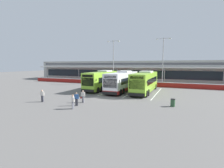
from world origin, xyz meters
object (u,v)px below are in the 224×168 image
(pedestrian_with_handbag, at_px, (83,96))
(pedestrian_in_dark_coat, at_px, (73,101))
(litter_bin, at_px, (173,103))
(pedestrian_near_bin, at_px, (42,95))
(coach_bus_left_centre, at_px, (123,82))
(coach_bus_leftmost, at_px, (103,80))
(lamp_post_centre, at_px, (163,59))
(coach_bus_centre, at_px, (145,82))
(pedestrian_child, at_px, (76,99))
(lamp_post_west, at_px, (113,59))

(pedestrian_with_handbag, distance_m, pedestrian_in_dark_coat, 3.19)
(pedestrian_in_dark_coat, bearing_deg, pedestrian_with_handbag, 102.21)
(pedestrian_with_handbag, relative_size, litter_bin, 1.74)
(pedestrian_near_bin, bearing_deg, litter_bin, 13.91)
(coach_bus_left_centre, distance_m, litter_bin, 12.97)
(pedestrian_with_handbag, xyz_separation_m, litter_bin, (10.97, 2.29, -0.39))
(pedestrian_with_handbag, distance_m, pedestrian_near_bin, 5.49)
(coach_bus_leftmost, xyz_separation_m, lamp_post_centre, (10.44, 10.00, 4.50))
(coach_bus_centre, xyz_separation_m, litter_bin, (5.20, -9.18, -1.32))
(coach_bus_left_centre, height_order, pedestrian_with_handbag, coach_bus_left_centre)
(pedestrian_in_dark_coat, height_order, lamp_post_centre, lamp_post_centre)
(coach_bus_centre, xyz_separation_m, pedestrian_with_handbag, (-5.77, -11.47, -0.93))
(pedestrian_child, bearing_deg, lamp_post_west, 101.27)
(coach_bus_left_centre, height_order, pedestrian_near_bin, coach_bus_left_centre)
(coach_bus_centre, bearing_deg, coach_bus_left_centre, -176.22)
(pedestrian_child, relative_size, lamp_post_west, 0.15)
(lamp_post_west, bearing_deg, pedestrian_in_dark_coat, -78.29)
(litter_bin, bearing_deg, coach_bus_leftmost, 145.00)
(coach_bus_left_centre, xyz_separation_m, litter_bin, (9.33, -8.91, -1.32))
(pedestrian_child, distance_m, lamp_post_west, 24.26)
(litter_bin, bearing_deg, lamp_post_centre, 99.56)
(coach_bus_centre, relative_size, pedestrian_near_bin, 7.51)
(pedestrian_with_handbag, distance_m, lamp_post_west, 22.58)
(pedestrian_child, height_order, litter_bin, pedestrian_child)
(pedestrian_with_handbag, relative_size, lamp_post_centre, 0.15)
(pedestrian_with_handbag, relative_size, pedestrian_near_bin, 1.00)
(lamp_post_west, bearing_deg, coach_bus_left_centre, -59.46)
(pedestrian_near_bin, distance_m, litter_bin, 16.68)
(pedestrian_with_handbag, xyz_separation_m, pedestrian_in_dark_coat, (0.67, -3.12, 0.02))
(coach_bus_leftmost, bearing_deg, lamp_post_west, 99.80)
(pedestrian_with_handbag, bearing_deg, litter_bin, 11.77)
(coach_bus_leftmost, height_order, lamp_post_centre, lamp_post_centre)
(pedestrian_child, bearing_deg, pedestrian_in_dark_coat, -71.07)
(lamp_post_centre, distance_m, litter_bin, 20.74)
(pedestrian_child, relative_size, lamp_post_centre, 0.15)
(coach_bus_left_centre, distance_m, lamp_post_centre, 13.09)
(coach_bus_leftmost, height_order, pedestrian_child, coach_bus_leftmost)
(pedestrian_in_dark_coat, relative_size, pedestrian_near_bin, 1.00)
(lamp_post_west, relative_size, litter_bin, 11.83)
(coach_bus_centre, distance_m, lamp_post_centre, 11.53)
(pedestrian_child, bearing_deg, lamp_post_centre, 72.47)
(pedestrian_near_bin, distance_m, lamp_post_west, 23.82)
(coach_bus_leftmost, height_order, coach_bus_left_centre, same)
(pedestrian_in_dark_coat, distance_m, litter_bin, 11.63)
(coach_bus_centre, height_order, pedestrian_with_handbag, coach_bus_centre)
(pedestrian_with_handbag, distance_m, pedestrian_child, 1.74)
(coach_bus_left_centre, distance_m, coach_bus_centre, 4.15)
(pedestrian_child, bearing_deg, litter_bin, 20.42)
(pedestrian_near_bin, xyz_separation_m, litter_bin, (16.19, 4.01, -0.41))
(coach_bus_leftmost, distance_m, pedestrian_near_bin, 13.88)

